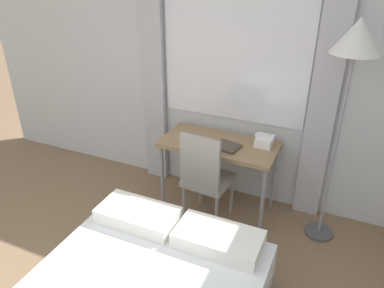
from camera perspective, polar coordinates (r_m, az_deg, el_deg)
wall_back_with_window at (r=3.67m, az=2.80°, el=11.93°), size 5.42×0.13×2.70m
desk at (r=3.56m, az=4.17°, el=-0.72°), size 1.09×0.53×0.73m
desk_chair at (r=3.39m, az=2.01°, el=-4.75°), size 0.43×0.43×0.96m
standing_lamp at (r=3.01m, az=23.57°, el=12.76°), size 0.36×0.36×1.93m
telephone at (r=3.51m, az=10.98°, el=0.51°), size 0.17×0.19×0.10m
book at (r=3.43m, az=5.38°, el=-0.37°), size 0.25×0.22×0.02m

